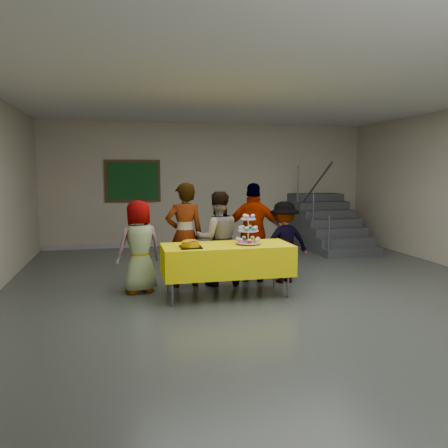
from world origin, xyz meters
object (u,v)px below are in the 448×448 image
at_px(bake_table, 227,259).
at_px(staircase, 324,226).
at_px(noticeboard, 133,181).
at_px(bear_cake, 191,244).
at_px(schoolchild_e, 284,242).
at_px(cupcake_stand, 248,233).
at_px(schoolchild_c, 218,239).
at_px(schoolchild_b, 185,235).
at_px(schoolchild_d, 254,233).
at_px(schoolchild_a, 139,246).

bearing_deg(bake_table, staircase, 47.82).
bearing_deg(noticeboard, bake_table, -74.88).
distance_m(staircase, noticeboard, 4.77).
distance_m(bake_table, bear_cake, 0.63).
height_order(schoolchild_e, noticeboard, noticeboard).
xyz_separation_m(cupcake_stand, schoolchild_c, (-0.31, 0.70, -0.18)).
bearing_deg(staircase, schoolchild_c, -137.87).
distance_m(schoolchild_b, schoolchild_d, 1.17).
bearing_deg(noticeboard, staircase, -10.38).
distance_m(schoolchild_a, noticeboard, 4.09).
distance_m(schoolchild_c, schoolchild_d, 0.65).
xyz_separation_m(schoolchild_b, noticeboard, (-0.70, 3.82, 0.77)).
distance_m(bake_table, schoolchild_c, 0.70).
relative_size(schoolchild_a, noticeboard, 1.08).
bearing_deg(staircase, noticeboard, 169.62).
distance_m(schoolchild_e, noticeboard, 4.65).
bearing_deg(staircase, schoolchild_e, -125.91).
xyz_separation_m(bake_table, schoolchild_e, (1.12, 0.61, 0.12)).
relative_size(schoolchild_a, schoolchild_e, 1.05).
bearing_deg(schoolchild_e, noticeboard, -64.77).
height_order(schoolchild_b, staircase, staircase).
distance_m(bear_cake, schoolchild_b, 0.83).
height_order(schoolchild_c, schoolchild_d, schoolchild_d).
bearing_deg(schoolchild_d, schoolchild_b, 22.45).
relative_size(cupcake_stand, schoolchild_d, 0.27).
relative_size(bake_table, cupcake_stand, 4.22).
height_order(bake_table, schoolchild_b, schoolchild_b).
height_order(schoolchild_b, schoolchild_d, schoolchild_b).
bearing_deg(schoolchild_c, schoolchild_b, -2.48).
relative_size(bear_cake, noticeboard, 0.28).
xyz_separation_m(schoolchild_a, schoolchild_c, (1.24, 0.14, 0.05)).
bearing_deg(schoolchild_a, schoolchild_c, 166.57).
distance_m(schoolchild_a, staircase, 5.57).
bearing_deg(schoolchild_e, schoolchild_c, -8.44).
bearing_deg(bear_cake, cupcake_stand, 6.35).
height_order(bake_table, schoolchild_c, schoolchild_c).
xyz_separation_m(bear_cake, schoolchild_c, (0.56, 0.80, -0.07)).
xyz_separation_m(cupcake_stand, staircase, (3.03, 3.72, -0.45)).
bearing_deg(staircase, bake_table, -132.18).
bearing_deg(schoolchild_d, cupcake_stand, 86.58).
height_order(cupcake_stand, schoolchild_c, schoolchild_c).
xyz_separation_m(schoolchild_d, schoolchild_e, (0.47, -0.16, -0.15)).
height_order(schoolchild_b, schoolchild_c, schoolchild_b).
xyz_separation_m(bear_cake, schoolchild_a, (-0.68, 0.66, -0.13)).
xyz_separation_m(bear_cake, staircase, (3.90, 3.81, -0.34)).
height_order(bake_table, cupcake_stand, cupcake_stand).
bearing_deg(schoolchild_b, schoolchild_e, 171.87).
relative_size(bake_table, staircase, 0.78).
distance_m(bear_cake, schoolchild_d, 1.50).
xyz_separation_m(cupcake_stand, noticeboard, (-1.53, 4.55, 0.66)).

